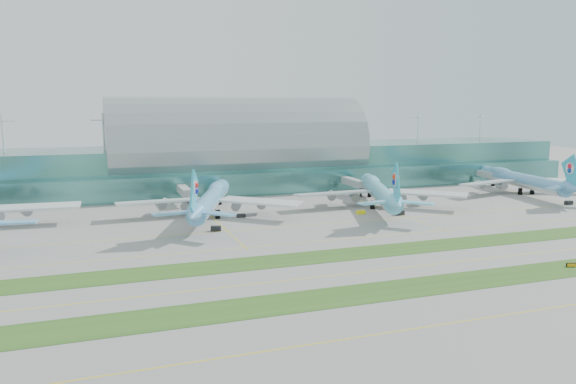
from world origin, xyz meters
name	(u,v)px	position (x,y,z in m)	size (l,w,h in m)	color
ground	(356,256)	(0.00, 0.00, 0.00)	(700.00, 700.00, 0.00)	gray
terminal	(237,158)	(0.01, 128.79, 14.23)	(340.00, 69.10, 36.00)	#3D7A75
grass_strip_near	(412,287)	(0.00, -28.00, 0.04)	(420.00, 12.00, 0.08)	#2D591E
grass_strip_far	(353,254)	(0.00, 2.00, 0.04)	(420.00, 12.00, 0.08)	#2D591E
taxiline_a	(470,320)	(0.00, -48.00, 0.01)	(420.00, 0.35, 0.01)	yellow
taxiline_b	(382,270)	(0.00, -14.00, 0.01)	(420.00, 0.35, 0.01)	yellow
taxiline_c	(329,240)	(0.00, 18.00, 0.01)	(420.00, 0.35, 0.01)	yellow
taxiline_d	(303,225)	(0.00, 40.00, 0.01)	(420.00, 0.35, 0.01)	yellow
airliner_b	(211,198)	(-25.72, 65.72, 6.45)	(62.93, 73.28, 20.90)	#63A9DB
airliner_c	(379,190)	(40.18, 61.90, 6.51)	(63.83, 74.22, 21.09)	#69C9E7
airliner_d	(521,179)	(117.49, 70.92, 6.34)	(65.11, 74.55, 20.55)	#5EA0D0
gse_c	(216,228)	(-29.22, 41.25, 0.82)	(3.23, 1.66, 1.64)	black
gse_d	(241,216)	(-16.21, 59.58, 0.62)	(3.24, 1.60, 1.25)	black
gse_e	(361,212)	(26.98, 50.91, 0.66)	(3.18, 1.61, 1.32)	yellow
gse_f	(399,213)	(39.37, 44.45, 0.81)	(3.42, 1.78, 1.61)	black
gse_g	(569,203)	(114.70, 40.70, 0.77)	(3.09, 1.87, 1.54)	black
taxiway_sign_east	(571,265)	(45.72, -27.46, 0.55)	(2.58, 1.06, 1.11)	black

